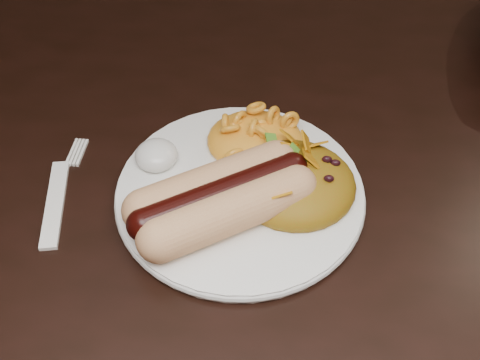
# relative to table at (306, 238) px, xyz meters

# --- Properties ---
(table) EXTENTS (1.60, 0.90, 0.75)m
(table) POSITION_rel_table_xyz_m (0.00, 0.00, 0.00)
(table) COLOR black
(table) RESTS_ON floor
(plate) EXTENTS (0.27, 0.27, 0.01)m
(plate) POSITION_rel_table_xyz_m (-0.07, -0.03, 0.10)
(plate) COLOR white
(plate) RESTS_ON table
(hotdog) EXTENTS (0.13, 0.13, 0.04)m
(hotdog) POSITION_rel_table_xyz_m (-0.08, -0.06, 0.12)
(hotdog) COLOR #E4BB83
(hotdog) RESTS_ON plate
(mac_and_cheese) EXTENTS (0.12, 0.11, 0.04)m
(mac_and_cheese) POSITION_rel_table_xyz_m (-0.06, 0.03, 0.12)
(mac_and_cheese) COLOR orange
(mac_and_cheese) RESTS_ON plate
(sour_cream) EXTENTS (0.04, 0.04, 0.02)m
(sour_cream) POSITION_rel_table_xyz_m (-0.15, -0.00, 0.12)
(sour_cream) COLOR white
(sour_cream) RESTS_ON plate
(taco_salad) EXTENTS (0.11, 0.10, 0.05)m
(taco_salad) POSITION_rel_table_xyz_m (-0.02, -0.03, 0.12)
(taco_salad) COLOR #A02A0A
(taco_salad) RESTS_ON plate
(fork) EXTENTS (0.05, 0.14, 0.00)m
(fork) POSITION_rel_table_xyz_m (-0.23, -0.06, 0.09)
(fork) COLOR white
(fork) RESTS_ON table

